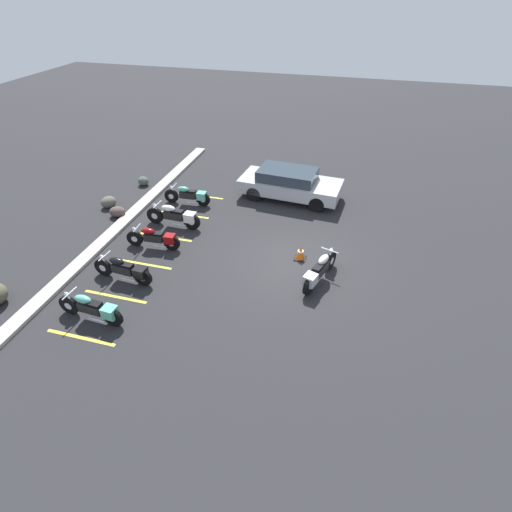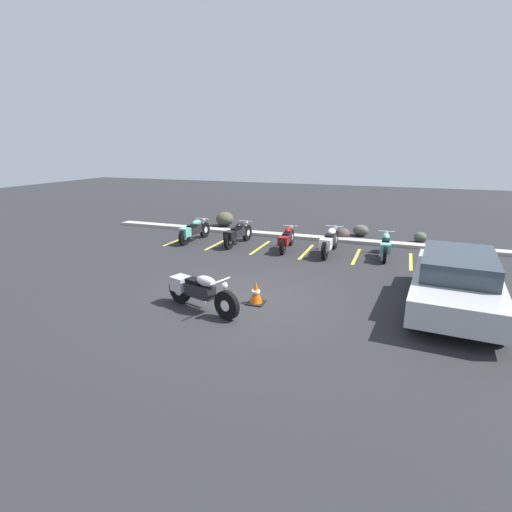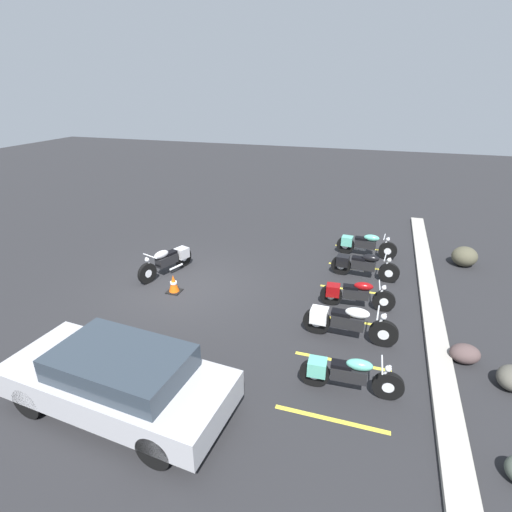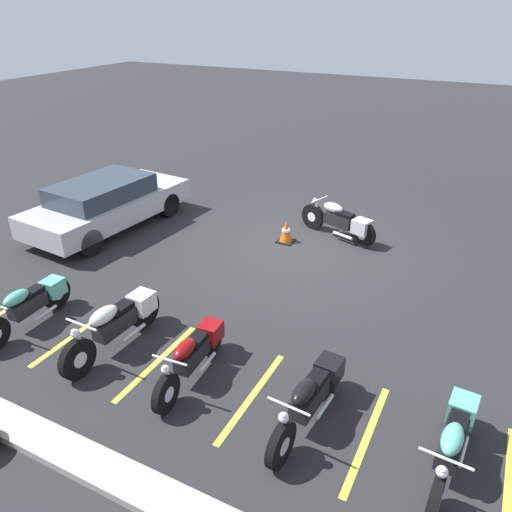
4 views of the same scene
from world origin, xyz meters
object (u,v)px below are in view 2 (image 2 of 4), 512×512
parked_bike_3 (330,241)px  landscape_rock_0 (343,234)px  parked_bike_4 (385,246)px  traffic_cone (256,293)px  parked_bike_2 (287,239)px  parked_bike_0 (193,231)px  motorcycle_silver_featured (198,291)px  car_silver (457,281)px  landscape_rock_1 (225,219)px  landscape_rock_2 (361,230)px  parked_bike_1 (237,234)px  landscape_rock_3 (420,237)px

parked_bike_3 → landscape_rock_0: 2.64m
parked_bike_4 → traffic_cone: size_ratio=3.69×
parked_bike_3 → parked_bike_2: bearing=89.4°
parked_bike_3 → landscape_rock_0: parked_bike_3 is taller
parked_bike_2 → landscape_rock_0: (1.64, 2.56, -0.21)m
parked_bike_0 → parked_bike_4: 7.14m
parked_bike_2 → parked_bike_4: size_ratio=0.99×
motorcycle_silver_featured → parked_bike_3: size_ratio=0.94×
parked_bike_4 → landscape_rock_0: parked_bike_4 is taller
car_silver → parked_bike_0: bearing=-108.4°
parked_bike_2 → landscape_rock_0: bearing=-36.5°
parked_bike_0 → parked_bike_3: (5.33, -0.07, 0.03)m
parked_bike_3 → landscape_rock_1: (-5.50, 3.37, -0.14)m
parked_bike_4 → landscape_rock_2: 3.38m
parked_bike_1 → landscape_rock_2: parked_bike_1 is taller
parked_bike_0 → car_silver: 9.66m
parked_bike_2 → car_silver: 6.36m
parked_bike_3 → landscape_rock_0: bearing=-0.0°
parked_bike_0 → traffic_cone: 6.79m
parked_bike_4 → landscape_rock_3: parked_bike_4 is taller
landscape_rock_1 → traffic_cone: bearing=-60.9°
parked_bike_1 → parked_bike_4: size_ratio=1.04×
parked_bike_0 → landscape_rock_1: (-0.18, 3.30, -0.11)m
parked_bike_0 → landscape_rock_3: (8.31, 2.96, -0.23)m
car_silver → parked_bike_2: bearing=-121.9°
motorcycle_silver_featured → parked_bike_2: 5.88m
parked_bike_1 → parked_bike_0: bearing=96.4°
landscape_rock_0 → parked_bike_0: bearing=-154.7°
landscape_rock_2 → landscape_rock_1: bearing=-179.7°
landscape_rock_2 → traffic_cone: 8.56m
parked_bike_4 → car_silver: (1.73, -3.94, 0.26)m
landscape_rock_0 → landscape_rock_3: bearing=7.9°
parked_bike_3 → traffic_cone: parked_bike_3 is taller
parked_bike_3 → landscape_rock_2: bearing=-9.6°
landscape_rock_0 → landscape_rock_2: bearing=52.0°
parked_bike_0 → parked_bike_4: (7.14, 0.14, -0.01)m
parked_bike_1 → parked_bike_3: parked_bike_3 is taller
parked_bike_1 → landscape_rock_0: (3.59, 2.50, -0.23)m
parked_bike_3 → landscape_rock_3: size_ratio=4.52×
parked_bike_3 → landscape_rock_1: parked_bike_3 is taller
parked_bike_0 → parked_bike_2: 3.77m
car_silver → landscape_rock_0: bearing=-146.7°
parked_bike_1 → parked_bike_3: bearing=-87.6°
car_silver → landscape_rock_3: 6.79m
traffic_cone → parked_bike_4: bearing=63.1°
landscape_rock_3 → motorcycle_silver_featured: bearing=-119.2°
motorcycle_silver_featured → landscape_rock_0: (2.03, 8.42, -0.24)m
traffic_cone → landscape_rock_0: bearing=83.1°
motorcycle_silver_featured → traffic_cone: (1.11, 0.78, -0.20)m
parked_bike_1 → landscape_rock_1: bearing=36.2°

